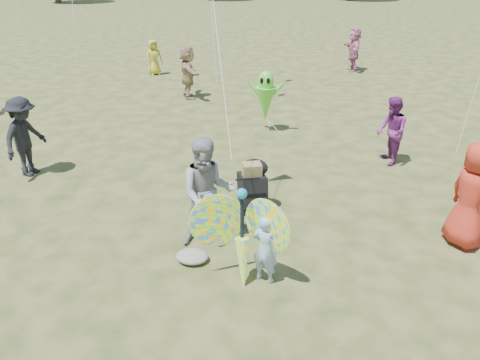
% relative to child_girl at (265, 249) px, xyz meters
% --- Properties ---
extents(ground, '(160.00, 160.00, 0.00)m').
position_rel_child_girl_xyz_m(ground, '(-0.43, -0.31, -0.57)').
color(ground, '#51592B').
rests_on(ground, ground).
extents(child_girl, '(0.47, 0.38, 1.13)m').
position_rel_child_girl_xyz_m(child_girl, '(0.00, 0.00, 0.00)').
color(child_girl, '#95B5D2').
rests_on(child_girl, ground).
extents(adult_man, '(1.13, 1.00, 1.93)m').
position_rel_child_girl_xyz_m(adult_man, '(-1.12, 0.86, 0.40)').
color(adult_man, gray).
rests_on(adult_man, ground).
extents(grey_bag, '(0.54, 0.44, 0.17)m').
position_rel_child_girl_xyz_m(grey_bag, '(-1.24, 0.26, -0.48)').
color(grey_bag, gray).
rests_on(grey_bag, ground).
extents(crowd_a, '(0.98, 1.09, 1.87)m').
position_rel_child_girl_xyz_m(crowd_a, '(3.20, 1.73, 0.37)').
color(crowd_a, red).
rests_on(crowd_a, ground).
extents(crowd_b, '(0.78, 1.23, 1.81)m').
position_rel_child_girl_xyz_m(crowd_b, '(-5.88, 2.81, 0.34)').
color(crowd_b, black).
rests_on(crowd_b, ground).
extents(crowd_d, '(1.25, 1.75, 1.82)m').
position_rel_child_girl_xyz_m(crowd_d, '(-4.30, 9.85, 0.35)').
color(crowd_d, tan).
rests_on(crowd_d, ground).
extents(crowd_e, '(0.79, 0.92, 1.63)m').
position_rel_child_girl_xyz_m(crowd_e, '(2.20, 5.14, 0.25)').
color(crowd_e, '#71256E').
rests_on(crowd_e, ground).
extents(crowd_g, '(0.84, 0.79, 1.45)m').
position_rel_child_girl_xyz_m(crowd_g, '(-6.82, 13.06, 0.16)').
color(crowd_g, gold).
rests_on(crowd_g, ground).
extents(crowd_j, '(0.95, 1.81, 1.86)m').
position_rel_child_girl_xyz_m(crowd_j, '(1.45, 15.62, 0.36)').
color(crowd_j, '#BD6C8C').
rests_on(crowd_j, ground).
extents(jogging_stroller, '(0.74, 1.14, 1.09)m').
position_rel_child_girl_xyz_m(jogging_stroller, '(-0.56, 2.03, 0.05)').
color(jogging_stroller, black).
rests_on(jogging_stroller, ground).
extents(butterfly_kite, '(1.74, 0.75, 1.74)m').
position_rel_child_girl_xyz_m(butterfly_kite, '(-0.34, -0.04, 0.21)').
color(butterfly_kite, orange).
rests_on(butterfly_kite, ground).
extents(alien_kite, '(1.12, 0.69, 1.74)m').
position_rel_child_girl_xyz_m(alien_kite, '(-1.08, 6.84, 0.40)').
color(alien_kite, '#61E034').
rests_on(alien_kite, ground).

